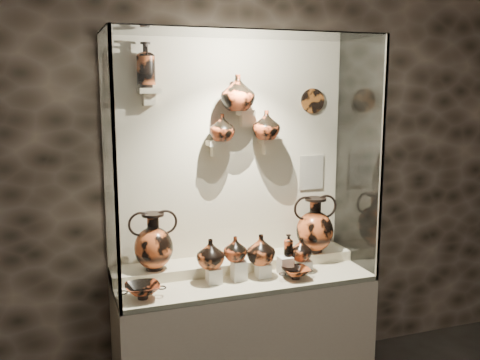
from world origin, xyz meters
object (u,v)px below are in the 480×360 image
(ovoid_vase_a, at_px, (222,127))
(ovoid_vase_b, at_px, (238,93))
(amphora_right, at_px, (315,225))
(lekythos_tall, at_px, (146,62))
(jug_e, at_px, (301,249))
(kylix_left, at_px, (142,290))
(ovoid_vase_c, at_px, (266,125))
(jug_c, at_px, (261,249))
(kylix_right, at_px, (296,272))
(amphora_left, at_px, (153,241))
(lekythos_small, at_px, (288,244))
(jug_a, at_px, (210,253))
(jug_b, at_px, (235,249))

(ovoid_vase_a, bearing_deg, ovoid_vase_b, -1.26)
(amphora_right, height_order, lekythos_tall, lekythos_tall)
(jug_e, bearing_deg, kylix_left, -178.63)
(ovoid_vase_a, relative_size, ovoid_vase_c, 0.91)
(ovoid_vase_b, bearing_deg, amphora_right, -27.46)
(amphora_right, xyz_separation_m, ovoid_vase_c, (-0.36, 0.06, 0.72))
(jug_c, relative_size, kylix_right, 0.88)
(amphora_left, relative_size, lekythos_small, 2.25)
(kylix_left, xyz_separation_m, kylix_right, (1.00, -0.01, -0.01))
(jug_a, height_order, jug_e, jug_a)
(jug_a, xyz_separation_m, kylix_left, (-0.46, -0.12, -0.14))
(amphora_left, relative_size, kylix_left, 1.41)
(amphora_right, relative_size, kylix_right, 1.76)
(amphora_left, relative_size, jug_a, 2.01)
(jug_a, bearing_deg, lekythos_tall, 162.51)
(amphora_left, xyz_separation_m, jug_b, (0.50, -0.18, -0.05))
(amphora_left, height_order, jug_b, amphora_left)
(amphora_left, relative_size, jug_b, 2.36)
(ovoid_vase_b, bearing_deg, kylix_left, -177.93)
(amphora_left, height_order, jug_e, amphora_left)
(amphora_right, xyz_separation_m, lekythos_tall, (-1.16, 0.10, 1.13))
(amphora_right, height_order, kylix_left, amphora_right)
(jug_a, height_order, kylix_right, jug_a)
(jug_b, bearing_deg, amphora_left, 168.26)
(ovoid_vase_c, bearing_deg, jug_c, -102.45)
(amphora_left, xyz_separation_m, lekythos_small, (0.88, -0.18, -0.06))
(lekythos_small, distance_m, kylix_left, 1.02)
(kylix_left, height_order, ovoid_vase_c, ovoid_vase_c)
(jug_a, height_order, jug_b, jug_b)
(jug_b, xyz_separation_m, lekythos_tall, (-0.50, 0.27, 1.19))
(jug_a, relative_size, lekythos_small, 1.12)
(jug_a, distance_m, ovoid_vase_a, 0.83)
(kylix_right, xyz_separation_m, ovoid_vase_a, (-0.39, 0.36, 0.93))
(lekythos_small, distance_m, lekythos_tall, 1.50)
(lekythos_small, relative_size, kylix_left, 0.63)
(amphora_left, bearing_deg, ovoid_vase_b, -2.02)
(jug_b, distance_m, kylix_right, 0.43)
(amphora_left, height_order, kylix_left, amphora_left)
(ovoid_vase_c, bearing_deg, lekythos_tall, -166.42)
(jug_c, xyz_separation_m, kylix_right, (0.20, -0.11, -0.14))
(ovoid_vase_a, height_order, ovoid_vase_b, ovoid_vase_b)
(amphora_left, xyz_separation_m, ovoid_vase_c, (0.80, 0.06, 0.73))
(jug_c, bearing_deg, amphora_right, -0.83)
(ovoid_vase_c, bearing_deg, ovoid_vase_a, -165.78)
(jug_a, height_order, ovoid_vase_c, ovoid_vase_c)
(lekythos_small, bearing_deg, kylix_right, -105.67)
(jug_b, xyz_separation_m, ovoid_vase_c, (0.31, 0.23, 0.78))
(ovoid_vase_c, bearing_deg, ovoid_vase_b, -159.29)
(lekythos_tall, bearing_deg, ovoid_vase_c, 21.65)
(amphora_left, bearing_deg, kylix_left, -118.85)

